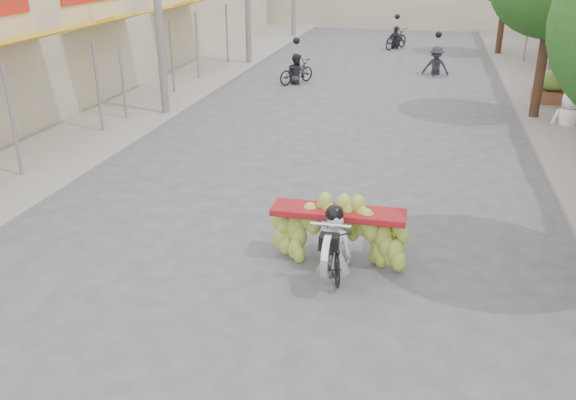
{
  "coord_description": "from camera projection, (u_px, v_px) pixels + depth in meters",
  "views": [
    {
      "loc": [
        2.23,
        -4.79,
        4.74
      ],
      "look_at": [
        0.27,
        3.76,
        1.1
      ],
      "focal_mm": 38.0,
      "sensor_mm": 36.0,
      "label": 1
    }
  ],
  "objects": [
    {
      "name": "produce_crate_far",
      "position": [
        554.0,
        84.0,
        19.44
      ],
      "size": [
        1.2,
        0.88,
        1.16
      ],
      "color": "brown",
      "rests_on": "ground"
    },
    {
      "name": "sidewalk_left",
      "position": [
        158.0,
        91.0,
        21.51
      ],
      "size": [
        4.0,
        60.0,
        0.12
      ],
      "primitive_type": "cube",
      "color": "gray",
      "rests_on": "ground"
    },
    {
      "name": "bg_motorbike_c",
      "position": [
        396.0,
        33.0,
        30.53
      ],
      "size": [
        1.4,
        1.9,
        1.95
      ],
      "color": "black",
      "rests_on": "ground"
    },
    {
      "name": "bg_motorbike_b",
      "position": [
        437.0,
        53.0,
        24.19
      ],
      "size": [
        1.11,
        1.55,
        1.95
      ],
      "color": "black",
      "rests_on": "ground"
    },
    {
      "name": "bg_motorbike_a",
      "position": [
        296.0,
        64.0,
        22.69
      ],
      "size": [
        1.36,
        1.67,
        1.95
      ],
      "color": "black",
      "rests_on": "ground"
    },
    {
      "name": "banana_motorbike",
      "position": [
        336.0,
        229.0,
        9.5
      ],
      "size": [
        2.2,
        1.76,
        1.96
      ],
      "color": "black",
      "rests_on": "ground"
    },
    {
      "name": "pedestrian",
      "position": [
        573.0,
        91.0,
        16.84
      ],
      "size": [
        0.96,
        0.58,
        1.92
      ],
      "rotation": [
        0.0,
        0.0,
        3.12
      ],
      "color": "white",
      "rests_on": "ground"
    },
    {
      "name": "shophouse_row_left",
      "position": [
        1.0,
        4.0,
        20.48
      ],
      "size": [
        9.77,
        40.0,
        6.0
      ],
      "color": "#C2B59A",
      "rests_on": "ground"
    }
  ]
}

